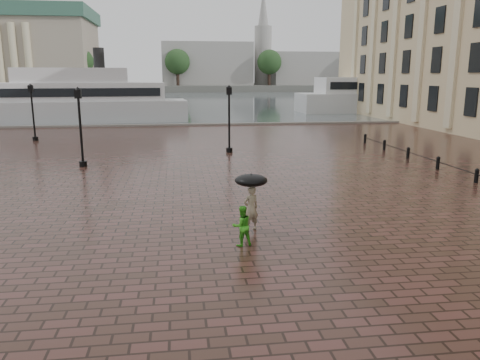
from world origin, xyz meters
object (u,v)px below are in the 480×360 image
object	(u,v)px
child_pedestrian	(242,226)
ferry_far	(394,93)
street_lamps	(111,118)
adult_pedestrian	(251,208)
ferry_near	(74,100)

from	to	relation	value
child_pedestrian	ferry_far	bearing A→B (deg)	-134.59
street_lamps	ferry_far	size ratio (longest dim) A/B	0.55
adult_pedestrian	ferry_far	distance (m)	58.10
street_lamps	ferry_near	world-z (taller)	ferry_near
ferry_far	adult_pedestrian	bearing A→B (deg)	-119.99
ferry_near	child_pedestrian	bearing A→B (deg)	-77.04
adult_pedestrian	child_pedestrian	distance (m)	1.50
street_lamps	adult_pedestrian	world-z (taller)	street_lamps
street_lamps	ferry_near	distance (m)	23.14
street_lamps	ferry_far	world-z (taller)	ferry_far
adult_pedestrian	ferry_near	distance (m)	42.43
street_lamps	ferry_far	bearing A→B (deg)	42.06
adult_pedestrian	child_pedestrian	xyz separation A→B (m)	(-0.51, -1.41, -0.14)
ferry_far	child_pedestrian	bearing A→B (deg)	-119.73
child_pedestrian	ferry_far	xyz separation A→B (m)	(29.45, 51.75, 2.12)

